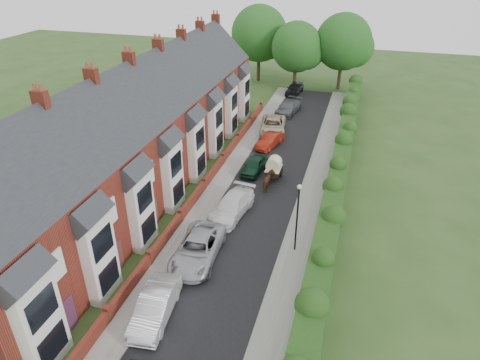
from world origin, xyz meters
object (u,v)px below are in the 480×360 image
object	(u,v)px
car_silver_a	(155,306)
horse_cart	(274,166)
car_white	(231,206)
car_silver_b	(197,249)
lamppost	(298,210)
horse	(269,181)
car_red	(270,141)
car_grey	(288,107)
car_green	(254,165)
car_beige	(273,126)
car_black	(294,88)

from	to	relation	value
car_silver_a	horse_cart	world-z (taller)	horse_cart
car_silver_a	car_white	size ratio (longest dim) A/B	0.90
car_silver_a	car_silver_b	world-z (taller)	car_silver_b
lamppost	horse	bearing A→B (deg)	115.40
car_white	car_red	world-z (taller)	car_white
car_silver_a	car_white	world-z (taller)	car_silver_a
car_silver_a	horse	distance (m)	15.72
car_silver_a	car_grey	size ratio (longest dim) A/B	0.95
horse_cart	horse	bearing A→B (deg)	-90.00
car_red	car_green	bearing A→B (deg)	-76.35
car_beige	car_grey	world-z (taller)	car_beige
car_green	car_red	xyz separation A→B (m)	(0.12, 5.78, -0.01)
car_green	car_grey	size ratio (longest dim) A/B	0.79
car_grey	horse	distance (m)	18.80
car_silver_b	car_green	world-z (taller)	car_silver_b
car_silver_a	car_red	distance (m)	23.99
lamppost	car_green	xyz separation A→B (m)	(-5.51, 10.23, -2.62)
car_silver_b	car_beige	xyz separation A→B (m)	(0.10, 22.40, -0.01)
car_beige	car_grey	distance (m)	6.43
car_white	car_red	size ratio (longest dim) A/B	1.30
lamppost	horse_cart	size ratio (longest dim) A/B	1.78
car_silver_a	car_beige	world-z (taller)	car_silver_a
car_silver_a	horse_cart	distance (m)	17.71
car_beige	horse_cart	bearing A→B (deg)	-86.35
car_white	car_grey	world-z (taller)	car_white
car_beige	car_grey	size ratio (longest dim) A/B	1.12
car_silver_b	car_black	size ratio (longest dim) A/B	1.26
car_white	car_grey	bearing A→B (deg)	98.11
lamppost	car_grey	world-z (taller)	lamppost
car_red	car_grey	xyz separation A→B (m)	(-0.01, 10.20, 0.06)
car_beige	car_silver_b	bearing A→B (deg)	-99.39
car_green	lamppost	bearing A→B (deg)	-55.57
lamppost	car_grey	bearing A→B (deg)	101.64
car_white	car_beige	size ratio (longest dim) A/B	0.94
lamppost	horse	size ratio (longest dim) A/B	2.76
car_white	car_black	world-z (taller)	car_black
car_grey	horse	xyz separation A→B (m)	(1.84, -18.71, 0.06)
car_white	car_silver_b	bearing A→B (deg)	-87.78
car_green	car_silver_b	bearing A→B (deg)	-86.05
car_silver_a	car_silver_b	distance (m)	5.37
car_silver_a	car_silver_b	size ratio (longest dim) A/B	0.84
car_silver_b	horse	distance (m)	10.39
car_green	horse_cart	bearing A→B (deg)	-13.98
horse	car_green	bearing A→B (deg)	-57.61
car_silver_a	car_green	bearing A→B (deg)	80.85
car_silver_a	horse	world-z (taller)	car_silver_a
car_white	horse	size ratio (longest dim) A/B	2.83
lamppost	car_silver_a	size ratio (longest dim) A/B	1.08
car_black	horse	bearing A→B (deg)	-80.30
horse_cart	lamppost	bearing A→B (deg)	-69.48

